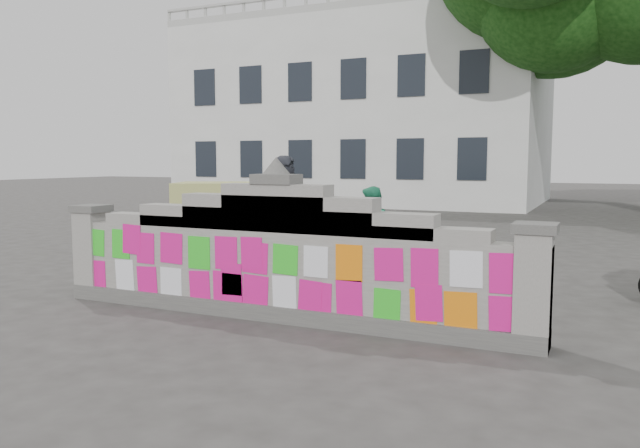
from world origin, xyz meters
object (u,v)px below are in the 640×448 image
object	(u,v)px
cyclist_bike	(288,254)
pedestrian	(371,231)
rickshaw_left	(235,219)
cyclist_rider	(288,231)

from	to	relation	value
cyclist_bike	pedestrian	xyz separation A→B (m)	(0.76, 1.59, 0.23)
pedestrian	rickshaw_left	xyz separation A→B (m)	(-3.18, 0.68, 0.03)
rickshaw_left	cyclist_bike	bearing A→B (deg)	-64.91
pedestrian	rickshaw_left	size ratio (longest dim) A/B	0.54
cyclist_bike	rickshaw_left	xyz separation A→B (m)	(-2.42, 2.27, 0.26)
cyclist_bike	pedestrian	world-z (taller)	pedestrian
cyclist_bike	cyclist_rider	size ratio (longest dim) A/B	1.12
pedestrian	cyclist_bike	bearing A→B (deg)	-45.91
cyclist_bike	cyclist_rider	world-z (taller)	cyclist_rider
cyclist_bike	cyclist_rider	xyz separation A→B (m)	(-0.00, 0.00, 0.37)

